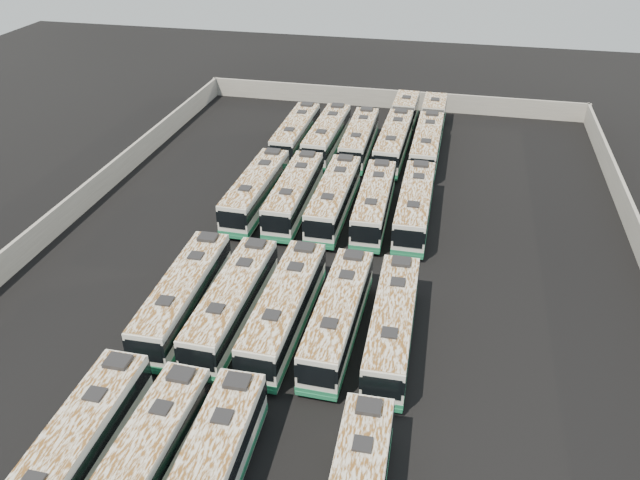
{
  "coord_description": "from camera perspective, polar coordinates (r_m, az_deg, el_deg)",
  "views": [
    {
      "loc": [
        7.53,
        -36.6,
        25.55
      ],
      "look_at": [
        -1.06,
        1.78,
        1.6
      ],
      "focal_mm": 35.0,
      "sensor_mm": 36.0,
      "label": 1
    }
  ],
  "objects": [
    {
      "name": "bus_midfront_far_right",
      "position": [
        38.16,
        6.64,
        -7.68
      ],
      "size": [
        2.66,
        11.53,
        3.23
      ],
      "rotation": [
        0.0,
        0.0,
        0.02
      ],
      "color": "beige",
      "rests_on": "ground"
    },
    {
      "name": "bus_midback_far_right",
      "position": [
        51.12,
        8.65,
        3.14
      ],
      "size": [
        2.56,
        11.78,
        3.32
      ],
      "rotation": [
        0.0,
        0.0,
        0.01
      ],
      "color": "beige",
      "rests_on": "ground"
    },
    {
      "name": "ground",
      "position": [
        45.26,
        0.81,
        -3.03
      ],
      "size": [
        140.0,
        140.0,
        0.0
      ],
      "primitive_type": "plane",
      "color": "black",
      "rests_on": "ground"
    },
    {
      "name": "perimeter_wall",
      "position": [
        44.65,
        0.82,
        -1.86
      ],
      "size": [
        45.2,
        73.2,
        2.2
      ],
      "color": "gray",
      "rests_on": "ground"
    },
    {
      "name": "bus_back_center",
      "position": [
        63.58,
        3.62,
        9.2
      ],
      "size": [
        2.59,
        11.52,
        3.24
      ],
      "rotation": [
        0.0,
        0.0,
        0.01
      ],
      "color": "beige",
      "rests_on": "ground"
    },
    {
      "name": "bus_back_right",
      "position": [
        65.93,
        7.13,
        9.89
      ],
      "size": [
        2.83,
        18.45,
        3.34
      ],
      "rotation": [
        0.0,
        0.0,
        -0.02
      ],
      "color": "beige",
      "rests_on": "ground"
    },
    {
      "name": "bus_midfront_right",
      "position": [
        38.57,
        1.67,
        -6.96
      ],
      "size": [
        2.62,
        11.52,
        3.23
      ],
      "rotation": [
        0.0,
        0.0,
        -0.02
      ],
      "color": "beige",
      "rests_on": "ground"
    },
    {
      "name": "bus_midback_far_left",
      "position": [
        53.25,
        -5.86,
        4.55
      ],
      "size": [
        2.69,
        11.8,
        3.31
      ],
      "rotation": [
        0.0,
        0.0,
        -0.02
      ],
      "color": "beige",
      "rests_on": "ground"
    },
    {
      "name": "bus_front_left",
      "position": [
        31.63,
        -16.08,
        -19.45
      ],
      "size": [
        2.66,
        11.48,
        3.22
      ],
      "rotation": [
        0.0,
        0.0,
        -0.02
      ],
      "color": "beige",
      "rests_on": "ground"
    },
    {
      "name": "bus_front_far_left",
      "position": [
        33.05,
        -21.72,
        -17.85
      ],
      "size": [
        2.53,
        11.82,
        3.33
      ],
      "rotation": [
        0.0,
        0.0,
        0.0
      ],
      "color": "beige",
      "rests_on": "ground"
    },
    {
      "name": "bus_midfront_far_left",
      "position": [
        41.16,
        -12.35,
        -4.95
      ],
      "size": [
        2.74,
        11.72,
        3.29
      ],
      "rotation": [
        0.0,
        0.0,
        0.02
      ],
      "color": "beige",
      "rests_on": "ground"
    },
    {
      "name": "bus_midback_center",
      "position": [
        51.71,
        1.28,
        3.86
      ],
      "size": [
        2.52,
        11.77,
        3.31
      ],
      "rotation": [
        0.0,
        0.0,
        -0.0
      ],
      "color": "beige",
      "rests_on": "ground"
    },
    {
      "name": "bus_back_left",
      "position": [
        64.12,
        0.65,
        9.51
      ],
      "size": [
        2.71,
        11.91,
        3.35
      ],
      "rotation": [
        0.0,
        0.0,
        -0.02
      ],
      "color": "beige",
      "rests_on": "ground"
    },
    {
      "name": "bus_midfront_left",
      "position": [
        40.0,
        -8.01,
        -5.67
      ],
      "size": [
        2.64,
        11.64,
        3.27
      ],
      "rotation": [
        0.0,
        0.0,
        -0.02
      ],
      "color": "beige",
      "rests_on": "ground"
    },
    {
      "name": "bus_back_far_right",
      "position": [
        65.81,
        9.97,
        9.61
      ],
      "size": [
        2.61,
        18.28,
        3.31
      ],
      "rotation": [
        0.0,
        0.0,
        -0.01
      ],
      "color": "beige",
      "rests_on": "ground"
    },
    {
      "name": "bus_back_far_left",
      "position": [
        64.85,
        -2.21,
        9.71
      ],
      "size": [
        2.47,
        11.59,
        3.26
      ],
      "rotation": [
        0.0,
        0.0,
        -0.0
      ],
      "color": "beige",
      "rests_on": "ground"
    },
    {
      "name": "bus_midfront_center",
      "position": [
        39.13,
        -3.24,
        -6.26
      ],
      "size": [
        2.7,
        11.88,
        3.34
      ],
      "rotation": [
        0.0,
        0.0,
        -0.02
      ],
      "color": "beige",
      "rests_on": "ground"
    },
    {
      "name": "bus_midback_left",
      "position": [
        52.48,
        -2.38,
        4.27
      ],
      "size": [
        2.57,
        11.78,
        3.31
      ],
      "rotation": [
        0.0,
        0.0,
        0.01
      ],
      "color": "beige",
      "rests_on": "ground"
    },
    {
      "name": "bus_midback_right",
      "position": [
        51.26,
        4.97,
        3.41
      ],
      "size": [
        2.67,
        11.46,
        3.21
      ],
      "rotation": [
        0.0,
        0.0,
        0.02
      ],
      "color": "beige",
      "rests_on": "ground"
    }
  ]
}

